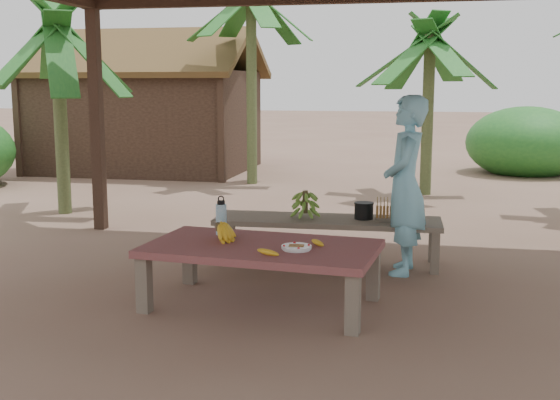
% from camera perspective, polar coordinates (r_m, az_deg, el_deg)
% --- Properties ---
extents(ground, '(80.00, 80.00, 0.00)m').
position_cam_1_polar(ground, '(5.87, 0.75, -7.96)').
color(ground, brown).
rests_on(ground, ground).
extents(work_table, '(1.89, 1.17, 0.50)m').
position_cam_1_polar(work_table, '(5.56, -1.49, -4.31)').
color(work_table, brown).
rests_on(work_table, ground).
extents(bench, '(2.22, 0.69, 0.45)m').
position_cam_1_polar(bench, '(6.89, 3.87, -1.96)').
color(bench, brown).
rests_on(bench, ground).
extents(ripe_banana_bunch, '(0.31, 0.28, 0.16)m').
position_cam_1_polar(ripe_banana_bunch, '(5.68, -5.07, -2.52)').
color(ripe_banana_bunch, gold).
rests_on(ripe_banana_bunch, work_table).
extents(plate, '(0.23, 0.23, 0.04)m').
position_cam_1_polar(plate, '(5.37, 1.35, -3.88)').
color(plate, white).
rests_on(plate, work_table).
extents(loose_banana_front, '(0.18, 0.08, 0.04)m').
position_cam_1_polar(loose_banana_front, '(5.20, -0.97, -4.27)').
color(loose_banana_front, gold).
rests_on(loose_banana_front, work_table).
extents(loose_banana_side, '(0.13, 0.13, 0.04)m').
position_cam_1_polar(loose_banana_side, '(5.52, 3.09, -3.49)').
color(loose_banana_side, gold).
rests_on(loose_banana_side, work_table).
extents(water_flask, '(0.09, 0.09, 0.33)m').
position_cam_1_polar(water_flask, '(5.90, -4.80, -1.48)').
color(water_flask, teal).
rests_on(water_flask, work_table).
extents(green_banana_stalk, '(0.26, 0.26, 0.28)m').
position_cam_1_polar(green_banana_stalk, '(6.88, 2.06, -0.29)').
color(green_banana_stalk, '#598C2D').
rests_on(green_banana_stalk, bench).
extents(cooking_pot, '(0.18, 0.18, 0.16)m').
position_cam_1_polar(cooking_pot, '(6.88, 6.83, -0.90)').
color(cooking_pot, black).
rests_on(cooking_pot, bench).
extents(skewer_rack, '(0.18, 0.09, 0.24)m').
position_cam_1_polar(skewer_rack, '(6.78, 8.46, -0.72)').
color(skewer_rack, '#A57F47').
rests_on(skewer_rack, bench).
extents(woman, '(0.41, 0.62, 1.66)m').
position_cam_1_polar(woman, '(6.56, 10.13, 1.17)').
color(woman, '#6BB2CB').
rests_on(woman, ground).
extents(hut, '(4.40, 3.43, 2.85)m').
position_cam_1_polar(hut, '(14.61, -10.68, 6.73)').
color(hut, black).
rests_on(hut, ground).
extents(banana_plant_n, '(1.80, 1.80, 2.71)m').
position_cam_1_polar(banana_plant_n, '(11.35, 12.08, 11.63)').
color(banana_plant_n, '#596638').
rests_on(banana_plant_n, ground).
extents(banana_plant_nw, '(1.80, 1.80, 3.50)m').
position_cam_1_polar(banana_plant_nw, '(12.42, -2.37, 15.21)').
color(banana_plant_nw, '#596638').
rests_on(banana_plant_nw, ground).
extents(banana_plant_w, '(1.80, 1.80, 2.70)m').
position_cam_1_polar(banana_plant_w, '(9.92, -17.67, 11.71)').
color(banana_plant_w, '#596638').
rests_on(banana_plant_w, ground).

